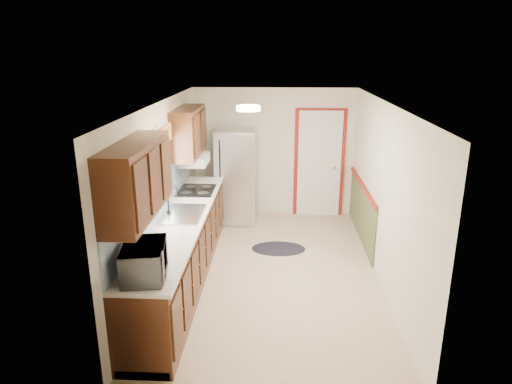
# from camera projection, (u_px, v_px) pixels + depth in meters

# --- Properties ---
(room_shell) EXTENTS (3.20, 5.20, 2.52)m
(room_shell) POSITION_uv_depth(u_px,v_px,m) (272.00, 193.00, 6.18)
(room_shell) COLOR #C7AB8C
(room_shell) RESTS_ON ground
(kitchen_run) EXTENTS (0.63, 4.00, 2.20)m
(kitchen_run) POSITION_uv_depth(u_px,v_px,m) (179.00, 226.00, 6.08)
(kitchen_run) COLOR #36190C
(kitchen_run) RESTS_ON ground
(back_wall_trim) EXTENTS (1.12, 2.30, 2.08)m
(back_wall_trim) POSITION_uv_depth(u_px,v_px,m) (328.00, 173.00, 8.33)
(back_wall_trim) COLOR maroon
(back_wall_trim) RESTS_ON ground
(ceiling_fixture) EXTENTS (0.30, 0.30, 0.06)m
(ceiling_fixture) POSITION_uv_depth(u_px,v_px,m) (248.00, 108.00, 5.66)
(ceiling_fixture) COLOR #FFD88C
(ceiling_fixture) RESTS_ON room_shell
(microwave) EXTENTS (0.43, 0.64, 0.40)m
(microwave) POSITION_uv_depth(u_px,v_px,m) (144.00, 257.00, 4.40)
(microwave) COLOR white
(microwave) RESTS_ON kitchen_run
(refrigerator) EXTENTS (0.73, 0.73, 1.72)m
(refrigerator) POSITION_uv_depth(u_px,v_px,m) (236.00, 176.00, 8.27)
(refrigerator) COLOR #B7B7BC
(refrigerator) RESTS_ON ground
(rug) EXTENTS (0.87, 0.58, 0.01)m
(rug) POSITION_uv_depth(u_px,v_px,m) (278.00, 249.00, 7.31)
(rug) COLOR black
(rug) RESTS_ON ground
(cooktop) EXTENTS (0.55, 0.65, 0.02)m
(cooktop) POSITION_uv_depth(u_px,v_px,m) (197.00, 190.00, 7.13)
(cooktop) COLOR black
(cooktop) RESTS_ON kitchen_run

